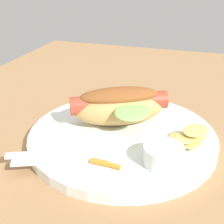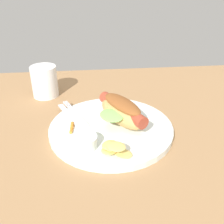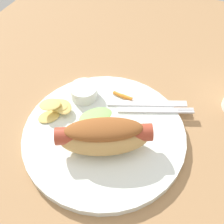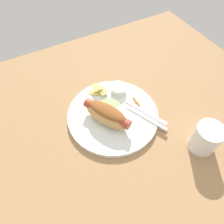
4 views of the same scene
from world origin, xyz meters
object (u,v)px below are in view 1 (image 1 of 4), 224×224
at_px(chips_pile, 190,137).
at_px(carrot_garnish, 105,163).
at_px(sauce_ramekin, 163,155).
at_px(knife, 70,159).
at_px(hot_dog, 119,105).
at_px(fork, 61,153).
at_px(plate, 123,136).

height_order(chips_pile, carrot_garnish, chips_pile).
xyz_separation_m(sauce_ramekin, knife, (0.03, -0.12, -0.01)).
relative_size(sauce_ramekin, knife, 0.35).
relative_size(hot_dog, chips_pile, 2.13).
relative_size(fork, knife, 0.88).
bearing_deg(knife, hot_dog, -128.84).
xyz_separation_m(hot_dog, fork, (0.11, -0.05, -0.03)).
relative_size(plate, knife, 1.90).
height_order(knife, carrot_garnish, carrot_garnish).
bearing_deg(sauce_ramekin, hot_dog, -135.73).
bearing_deg(plate, carrot_garnish, 1.74).
relative_size(plate, sauce_ramekin, 5.43).
distance_m(sauce_ramekin, carrot_garnish, 0.08).
distance_m(plate, knife, 0.11).
bearing_deg(hot_dog, fork, 37.25).
height_order(plate, knife, knife).
height_order(fork, carrot_garnish, carrot_garnish).
bearing_deg(chips_pile, hot_dog, -104.53).
bearing_deg(knife, plate, -139.23).
height_order(hot_dog, knife, hot_dog).
relative_size(plate, fork, 2.14).
distance_m(knife, chips_pile, 0.18).
bearing_deg(plate, hot_dog, -152.41).
bearing_deg(hot_dog, carrot_garnish, 69.49).
relative_size(plate, chips_pile, 3.88).
xyz_separation_m(plate, knife, (0.10, -0.05, 0.01)).
bearing_deg(hot_dog, chips_pile, 137.24).
distance_m(plate, hot_dog, 0.05).
bearing_deg(chips_pile, plate, -92.54).
distance_m(fork, knife, 0.02).
bearing_deg(sauce_ramekin, plate, -130.91).
distance_m(hot_dog, fork, 0.13).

